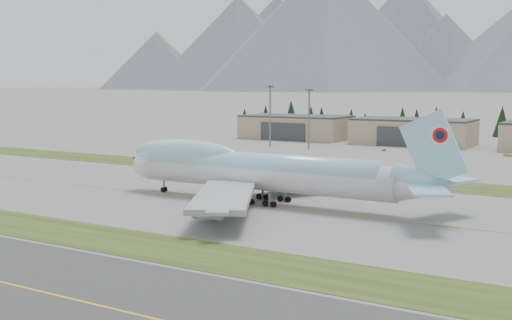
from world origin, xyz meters
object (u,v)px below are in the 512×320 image
Objects in this scene: service_vehicle_a at (384,151)px; service_vehicle_b at (508,156)px; hangar_center at (413,131)px; boeing_747_freighter at (259,171)px; hangar_left at (296,127)px.

service_vehicle_a is 1.21× the size of service_vehicle_b.
hangar_center is 12.11× the size of service_vehicle_a.
hangar_center is at bearing 68.94° from service_vehicle_a.
boeing_747_freighter reaches higher than service_vehicle_a.
service_vehicle_b is at bearing -32.87° from hangar_center.
boeing_747_freighter is at bearing 168.10° from service_vehicle_b.
hangar_left reaches higher than service_vehicle_b.
service_vehicle_b is (97.30, -27.33, -5.39)m from hangar_left.
boeing_747_freighter reaches higher than hangar_center.
boeing_747_freighter is at bearing -65.60° from hangar_left.
hangar_left is 12.11× the size of service_vehicle_a.
hangar_left is 1.00× the size of hangar_center.
boeing_747_freighter reaches higher than service_vehicle_b.
hangar_center reaches higher than service_vehicle_b.
hangar_center reaches higher than service_vehicle_a.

